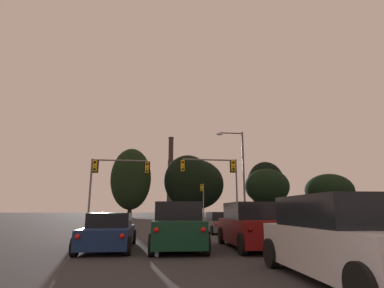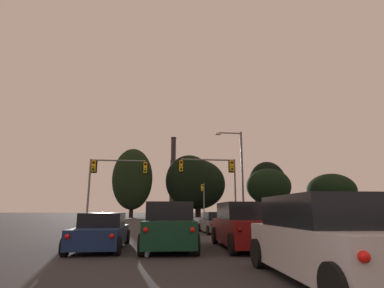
{
  "view_description": "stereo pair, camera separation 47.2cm",
  "coord_description": "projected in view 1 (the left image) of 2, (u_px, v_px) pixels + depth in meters",
  "views": [
    {
      "loc": [
        -1.15,
        -2.81,
        1.51
      ],
      "look_at": [
        4.19,
        38.93,
        10.93
      ],
      "focal_mm": 28.0,
      "sensor_mm": 36.0,
      "label": 1
    },
    {
      "loc": [
        -0.68,
        -2.87,
        1.51
      ],
      "look_at": [
        4.19,
        38.93,
        10.93
      ],
      "focal_mm": 28.0,
      "sensor_mm": 36.0,
      "label": 2
    }
  ],
  "objects": [
    {
      "name": "suv_center_lane_second",
      "position": [
        177.0,
        226.0,
        12.31
      ],
      "size": [
        2.31,
        4.98,
        1.86
      ],
      "rotation": [
        0.0,
        0.0,
        -0.05
      ],
      "color": "#0F3823",
      "rests_on": "ground_plane"
    },
    {
      "name": "suv_right_lane_second",
      "position": [
        252.0,
        226.0,
        12.52
      ],
      "size": [
        2.24,
        4.96,
        1.86
      ],
      "rotation": [
        0.0,
        0.0,
        -0.03
      ],
      "color": "maroon",
      "rests_on": "ground_plane"
    },
    {
      "name": "treeline_far_left",
      "position": [
        131.0,
        179.0,
        70.95
      ],
      "size": [
        9.44,
        8.5,
        16.18
      ],
      "color": "black",
      "rests_on": "ground_plane"
    },
    {
      "name": "hatchback_right_lane_front",
      "position": [
        219.0,
        223.0,
        20.86
      ],
      "size": [
        2.02,
        4.15,
        1.44
      ],
      "rotation": [
        0.0,
        0.0,
        0.03
      ],
      "color": "#4C4F54",
      "rests_on": "ground_plane"
    },
    {
      "name": "treeline_center_right",
      "position": [
        266.0,
        184.0,
        75.29
      ],
      "size": [
        9.48,
        8.54,
        13.72
      ],
      "color": "black",
      "rests_on": "ground_plane"
    },
    {
      "name": "treeline_far_right",
      "position": [
        267.0,
        186.0,
        69.09
      ],
      "size": [
        10.22,
        9.2,
        11.12
      ],
      "color": "black",
      "rests_on": "ground_plane"
    },
    {
      "name": "suv_right_lane_third",
      "position": [
        342.0,
        239.0,
        6.58
      ],
      "size": [
        2.22,
        4.95,
        1.86
      ],
      "rotation": [
        0.0,
        0.0,
        -0.03
      ],
      "color": "silver",
      "rests_on": "ground_plane"
    },
    {
      "name": "sedan_left_lane_second",
      "position": [
        109.0,
        232.0,
        12.23
      ],
      "size": [
        2.01,
        4.72,
        1.43
      ],
      "rotation": [
        0.0,
        0.0,
        0.01
      ],
      "color": "navy",
      "rests_on": "ground_plane"
    },
    {
      "name": "treeline_right_mid",
      "position": [
        188.0,
        181.0,
        73.17
      ],
      "size": [
        11.58,
        10.42,
        15.0
      ],
      "color": "black",
      "rests_on": "ground_plane"
    },
    {
      "name": "treeline_center_left",
      "position": [
        196.0,
        184.0,
        75.66
      ],
      "size": [
        13.79,
        12.41,
        14.31
      ],
      "color": "black",
      "rests_on": "ground_plane"
    },
    {
      "name": "traffic_light_far_right",
      "position": [
        203.0,
        196.0,
        49.02
      ],
      "size": [
        0.78,
        0.5,
        5.91
      ],
      "color": "slate",
      "rests_on": "ground_plane"
    },
    {
      "name": "treeline_left_mid",
      "position": [
        329.0,
        191.0,
        76.79
      ],
      "size": [
        12.28,
        11.05,
        10.89
      ],
      "color": "black",
      "rests_on": "ground_plane"
    },
    {
      "name": "traffic_light_overhead_left",
      "position": [
        111.0,
        175.0,
        27.8
      ],
      "size": [
        5.55,
        0.5,
        6.26
      ],
      "color": "slate",
      "rests_on": "ground_plane"
    },
    {
      "name": "smokestack",
      "position": [
        170.0,
        183.0,
        172.41
      ],
      "size": [
        6.34,
        6.34,
        44.33
      ],
      "color": "#2B2722",
      "rests_on": "ground_plane"
    },
    {
      "name": "street_lamp",
      "position": [
        240.0,
        168.0,
        29.59
      ],
      "size": [
        2.78,
        0.36,
        9.35
      ],
      "color": "#56565B",
      "rests_on": "ground_plane"
    },
    {
      "name": "traffic_light_overhead_right",
      "position": [
        218.0,
        174.0,
        28.83
      ],
      "size": [
        5.72,
        0.5,
        6.45
      ],
      "color": "slate",
      "rests_on": "ground_plane"
    }
  ]
}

